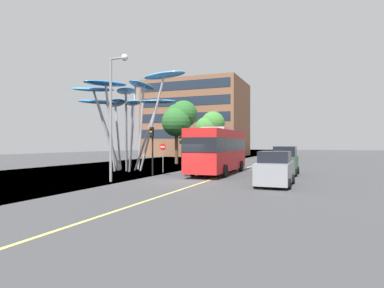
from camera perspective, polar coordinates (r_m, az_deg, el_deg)
ground at (r=22.24m, az=-3.92°, el=-6.59°), size 120.00×240.00×0.10m
red_bus at (r=27.34m, az=4.60°, el=-0.81°), size 2.97×9.90×3.87m
leaf_sculpture at (r=31.42m, az=-11.51°, el=8.00°), size 10.81×9.19×9.30m
traffic_light_kerb_near at (r=25.94m, az=-7.02°, el=0.61°), size 0.28×0.42×3.84m
traffic_light_kerb_far at (r=30.91m, az=-1.86°, el=-0.17°), size 0.28×0.42×3.31m
traffic_light_island_mid at (r=35.25m, az=1.57°, el=0.37°), size 0.28×0.42×3.76m
traffic_light_opposite at (r=36.55m, az=1.95°, el=0.47°), size 0.28×0.42×3.86m
car_parked_near at (r=20.24m, az=14.32°, el=-4.32°), size 2.07×4.34×2.07m
car_parked_mid at (r=27.51m, az=16.01°, el=-2.98°), size 2.02×3.90×2.31m
street_lamp at (r=22.26m, az=-13.47°, el=7.06°), size 1.39×0.44×8.37m
tree_pavement_near at (r=41.29m, az=-2.28°, el=4.61°), size 4.47×4.93×8.00m
tree_pavement_far at (r=53.95m, az=3.14°, el=3.22°), size 4.77×4.67×7.91m
pedestrian at (r=25.31m, az=-1.13°, el=-3.73°), size 0.34×0.34×1.70m
no_entry_sign at (r=28.76m, az=-5.12°, el=-1.60°), size 0.60×0.12×2.54m
backdrop_building at (r=68.93m, az=0.91°, el=4.34°), size 19.56×14.86×15.35m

